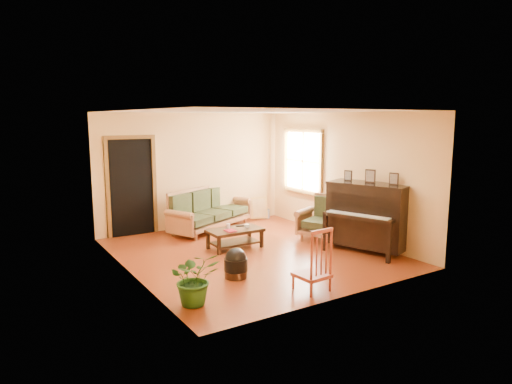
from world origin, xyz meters
TOP-DOWN VIEW (x-y plane):
  - floor at (0.00, 0.00)m, footprint 5.00×5.00m
  - doorway at (-1.45, 2.48)m, footprint 1.08×0.16m
  - window at (2.21, 1.30)m, footprint 0.12×1.36m
  - sofa at (0.17, 2.01)m, footprint 2.34×1.72m
  - coffee_table at (-0.11, 0.43)m, footprint 1.04×0.57m
  - armchair at (1.70, -0.04)m, footprint 1.18×1.21m
  - piano at (1.92, -1.05)m, footprint 1.31×1.67m
  - footstool at (-0.91, -1.01)m, footprint 0.46×0.46m
  - red_chair at (-0.24, -2.07)m, footprint 0.48×0.51m
  - leaning_frame at (1.66, 2.33)m, footprint 0.44×0.18m
  - ceramic_crock at (1.88, 2.35)m, footprint 0.22×0.22m
  - potted_plant at (-1.89, -1.62)m, footprint 0.77×0.70m
  - book at (-0.36, 0.31)m, footprint 0.18×0.24m
  - candle at (-0.24, 0.45)m, footprint 0.07×0.07m
  - glass_jar at (0.14, 0.39)m, footprint 0.11×0.11m
  - remote at (0.09, 0.57)m, footprint 0.16×0.07m

SIDE VIEW (x-z plane):
  - floor at x=0.00m, z-range 0.00..0.00m
  - ceramic_crock at x=1.88m, z-range 0.00..0.22m
  - footstool at x=-0.91m, z-range 0.00..0.35m
  - coffee_table at x=-0.11m, z-range 0.00..0.38m
  - leaning_frame at x=1.66m, z-range 0.00..0.58m
  - potted_plant at x=-1.89m, z-range 0.00..0.74m
  - remote at x=0.09m, z-range 0.38..0.39m
  - book at x=-0.36m, z-range 0.38..0.40m
  - glass_jar at x=0.14m, z-range 0.38..0.44m
  - candle at x=-0.24m, z-range 0.38..0.50m
  - armchair at x=1.70m, z-range 0.00..0.92m
  - sofa at x=0.17m, z-range 0.00..0.93m
  - red_chair at x=-0.24m, z-range 0.00..0.95m
  - piano at x=1.92m, z-range 0.00..1.29m
  - doorway at x=-1.45m, z-range 0.00..2.05m
  - window at x=2.21m, z-range 0.77..2.23m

